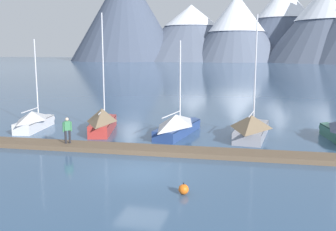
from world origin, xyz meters
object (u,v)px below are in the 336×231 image
at_px(sailboat_second_berth, 103,120).
at_px(sailboat_mid_dock_port, 179,124).
at_px(sailboat_nearest_berth, 35,120).
at_px(mooring_buoy_channel_marker, 184,189).
at_px(sailboat_mid_dock_starboard, 252,126).
at_px(person_on_dock, 67,129).

distance_m(sailboat_second_berth, sailboat_mid_dock_port, 5.97).
relative_size(sailboat_nearest_berth, mooring_buoy_channel_marker, 13.36).
bearing_deg(sailboat_second_berth, sailboat_nearest_berth, -174.32).
distance_m(sailboat_mid_dock_starboard, person_on_dock, 12.99).
height_order(sailboat_second_berth, sailboat_mid_dock_port, sailboat_second_berth).
bearing_deg(sailboat_mid_dock_starboard, sailboat_nearest_berth, -176.37).
relative_size(sailboat_nearest_berth, sailboat_second_berth, 0.78).
bearing_deg(sailboat_mid_dock_port, sailboat_mid_dock_starboard, 2.97).
distance_m(sailboat_mid_dock_starboard, mooring_buoy_channel_marker, 12.54).
bearing_deg(sailboat_nearest_berth, sailboat_mid_dock_port, 3.93).
bearing_deg(person_on_dock, sailboat_second_berth, 88.06).
relative_size(sailboat_mid_dock_port, mooring_buoy_channel_marker, 13.97).
relative_size(sailboat_second_berth, mooring_buoy_channel_marker, 17.02).
bearing_deg(sailboat_mid_dock_starboard, mooring_buoy_channel_marker, -102.47).
height_order(sailboat_nearest_berth, person_on_dock, sailboat_nearest_berth).
xyz_separation_m(sailboat_mid_dock_port, person_on_dock, (-6.14, -5.68, 0.51)).
bearing_deg(person_on_dock, sailboat_mid_dock_port, 42.73).
height_order(sailboat_second_berth, person_on_dock, sailboat_second_berth).
bearing_deg(mooring_buoy_channel_marker, sailboat_second_berth, 126.44).
xyz_separation_m(sailboat_second_berth, mooring_buoy_channel_marker, (8.65, -11.71, -0.67)).
xyz_separation_m(sailboat_second_berth, sailboat_mid_dock_starboard, (11.35, 0.52, -0.09)).
xyz_separation_m(sailboat_nearest_berth, sailboat_mid_dock_port, (11.56, 0.80, 0.01)).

